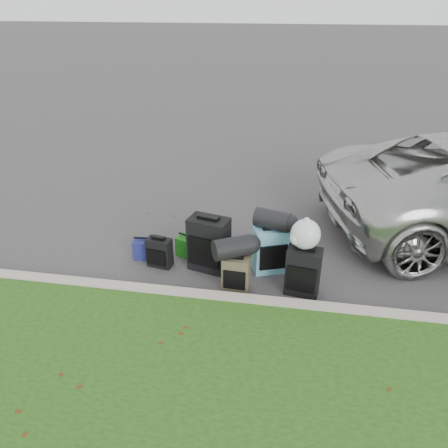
% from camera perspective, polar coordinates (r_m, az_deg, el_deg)
% --- Properties ---
extents(ground, '(120.00, 120.00, 0.00)m').
position_cam_1_polar(ground, '(6.61, 0.57, -5.09)').
color(ground, '#383535').
rests_on(ground, ground).
extents(curb, '(120.00, 0.18, 0.15)m').
position_cam_1_polar(curb, '(5.76, -0.99, -9.81)').
color(curb, '#9E937F').
rests_on(curb, ground).
extents(suitcase_small_black, '(0.38, 0.25, 0.45)m').
position_cam_1_polar(suitcase_small_black, '(6.50, -8.41, -3.70)').
color(suitcase_small_black, black).
rests_on(suitcase_small_black, ground).
extents(suitcase_large_black_left, '(0.62, 0.46, 0.81)m').
position_cam_1_polar(suitcase_large_black_left, '(6.29, -1.98, -2.62)').
color(suitcase_large_black_left, black).
rests_on(suitcase_large_black_left, ground).
extents(suitcase_olive, '(0.37, 0.25, 0.50)m').
position_cam_1_polar(suitcase_olive, '(5.93, 1.60, -6.47)').
color(suitcase_olive, '#3E3926').
rests_on(suitcase_olive, ground).
extents(suitcase_teal, '(0.55, 0.44, 0.69)m').
position_cam_1_polar(suitcase_teal, '(6.30, 6.11, -3.36)').
color(suitcase_teal, teal).
rests_on(suitcase_teal, ground).
extents(suitcase_large_black_right, '(0.48, 0.33, 0.67)m').
position_cam_1_polar(suitcase_large_black_right, '(5.91, 10.29, -6.12)').
color(suitcase_large_black_right, black).
rests_on(suitcase_large_black_right, ground).
extents(tote_green, '(0.33, 0.30, 0.31)m').
position_cam_1_polar(tote_green, '(6.75, -4.94, -2.89)').
color(tote_green, '#1A6917').
rests_on(tote_green, ground).
extents(tote_navy, '(0.30, 0.24, 0.30)m').
position_cam_1_polar(tote_navy, '(6.78, -10.51, -3.20)').
color(tote_navy, navy).
rests_on(tote_navy, ground).
extents(duffel_left, '(0.59, 0.50, 0.28)m').
position_cam_1_polar(duffel_left, '(5.75, 1.18, -3.09)').
color(duffel_left, black).
rests_on(duffel_left, suitcase_olive).
extents(duffel_right, '(0.55, 0.40, 0.28)m').
position_cam_1_polar(duffel_right, '(6.07, 6.37, 0.56)').
color(duffel_right, black).
rests_on(duffel_right, suitcase_teal).
extents(trash_bag, '(0.39, 0.39, 0.39)m').
position_cam_1_polar(trash_bag, '(5.69, 10.60, -1.32)').
color(trash_bag, silver).
rests_on(trash_bag, suitcase_large_black_right).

